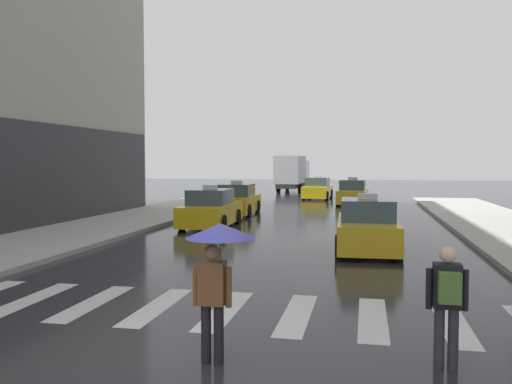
{
  "coord_description": "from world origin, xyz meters",
  "views": [
    {
      "loc": [
        2.55,
        -6.62,
        2.77
      ],
      "look_at": [
        -0.43,
        8.0,
        1.94
      ],
      "focal_mm": 37.79,
      "sensor_mm": 36.0,
      "label": 1
    }
  ],
  "objects": [
    {
      "name": "pedestrian_with_backpack",
      "position": [
        3.63,
        0.82,
        0.97
      ],
      "size": [
        0.55,
        0.43,
        1.65
      ],
      "color": "#333338",
      "rests_on": "ground"
    },
    {
      "name": "taxi_fourth",
      "position": [
        1.74,
        29.16,
        0.72
      ],
      "size": [
        2.08,
        4.61,
        1.8
      ],
      "color": "yellow",
      "rests_on": "ground"
    },
    {
      "name": "taxi_third",
      "position": [
        -4.12,
        21.07,
        0.72
      ],
      "size": [
        2.02,
        4.58,
        1.8
      ],
      "color": "gold",
      "rests_on": "ground"
    },
    {
      "name": "taxi_fifth",
      "position": [
        -1.01,
        34.28,
        0.72
      ],
      "size": [
        2.12,
        4.62,
        1.8
      ],
      "color": "yellow",
      "rests_on": "ground"
    },
    {
      "name": "crosswalk_markings",
      "position": [
        -0.0,
        3.0,
        0.0
      ],
      "size": [
        11.3,
        2.8,
        0.01
      ],
      "color": "silver",
      "rests_on": "ground"
    },
    {
      "name": "pedestrian_with_umbrella",
      "position": [
        0.58,
        0.39,
        1.52
      ],
      "size": [
        0.96,
        0.96,
        1.94
      ],
      "color": "black",
      "rests_on": "ground"
    },
    {
      "name": "box_truck",
      "position": [
        -4.2,
        43.38,
        1.85
      ],
      "size": [
        2.49,
        7.61,
        3.35
      ],
      "color": "#2D2D2D",
      "rests_on": "ground"
    },
    {
      "name": "taxi_lead",
      "position": [
        2.62,
        10.52,
        0.72
      ],
      "size": [
        2.04,
        4.59,
        1.8
      ],
      "color": "gold",
      "rests_on": "ground"
    },
    {
      "name": "ground_plane",
      "position": [
        0.0,
        0.0,
        0.0
      ],
      "size": [
        160.0,
        160.0,
        0.0
      ],
      "primitive_type": "plane",
      "color": "#26262B"
    },
    {
      "name": "taxi_second",
      "position": [
        -3.95,
        15.53,
        0.72
      ],
      "size": [
        1.97,
        4.56,
        1.8
      ],
      "color": "yellow",
      "rests_on": "ground"
    }
  ]
}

